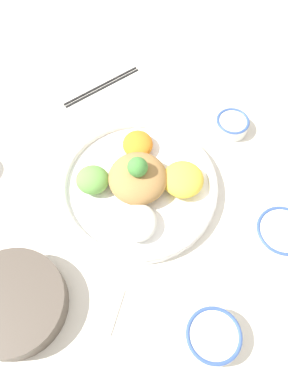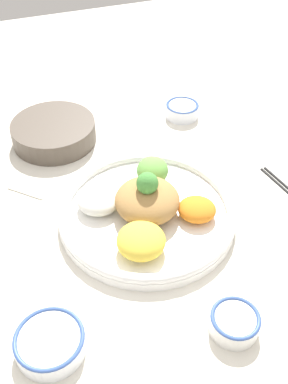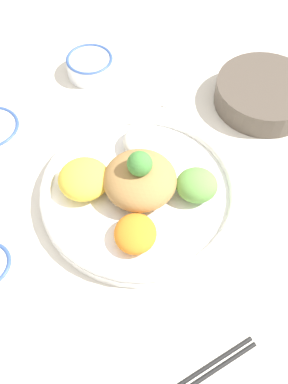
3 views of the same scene
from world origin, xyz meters
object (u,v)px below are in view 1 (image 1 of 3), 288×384
side_serving_bowl (13,302)px  serving_spoon_main (109,331)px  salad_platter (139,184)px  sauce_bowl_dark (213,336)px  chopsticks_pair_near (102,86)px  rice_bowl_blue (281,233)px  rice_bowl_plain (232,124)px

side_serving_bowl → serving_spoon_main: (-0.13, -0.14, -0.03)m
salad_platter → serving_spoon_main: 0.32m
sauce_bowl_dark → salad_platter: bearing=-4.4°
sauce_bowl_dark → chopsticks_pair_near: bearing=-7.0°
rice_bowl_blue → side_serving_bowl: size_ratio=0.55×
rice_bowl_blue → rice_bowl_plain: bearing=-13.4°
salad_platter → side_serving_bowl: (-0.12, 0.34, 0.00)m
serving_spoon_main → side_serving_bowl: bearing=91.7°
chopsticks_pair_near → serving_spoon_main: bearing=58.7°
sauce_bowl_dark → side_serving_bowl: side_serving_bowl is taller
rice_bowl_plain → rice_bowl_blue: bearing=166.6°
chopsticks_pair_near → rice_bowl_plain: bearing=121.2°
side_serving_bowl → chopsticks_pair_near: size_ratio=0.89×
side_serving_bowl → rice_bowl_blue: bearing=-102.6°
salad_platter → chopsticks_pair_near: bearing=-9.7°
rice_bowl_plain → chopsticks_pair_near: bearing=39.1°
rice_bowl_blue → salad_platter: bearing=41.6°
rice_bowl_plain → side_serving_bowl: 0.66m
salad_platter → rice_bowl_plain: salad_platter is taller
rice_bowl_blue → chopsticks_pair_near: 0.61m
salad_platter → side_serving_bowl: size_ratio=1.76×
salad_platter → serving_spoon_main: size_ratio=3.26×
side_serving_bowl → serving_spoon_main: 0.20m
chopsticks_pair_near → side_serving_bowl: bearing=41.1°
sauce_bowl_dark → rice_bowl_blue: bearing=-66.2°
rice_bowl_blue → rice_bowl_plain: size_ratio=1.37×
side_serving_bowl → chopsticks_pair_near: 0.61m
rice_bowl_blue → sauce_bowl_dark: 0.27m
sauce_bowl_dark → serving_spoon_main: (0.10, 0.17, -0.02)m
serving_spoon_main → rice_bowl_blue: bearing=-44.9°
side_serving_bowl → serving_spoon_main: bearing=-132.5°
sauce_bowl_dark → serving_spoon_main: sauce_bowl_dark is taller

